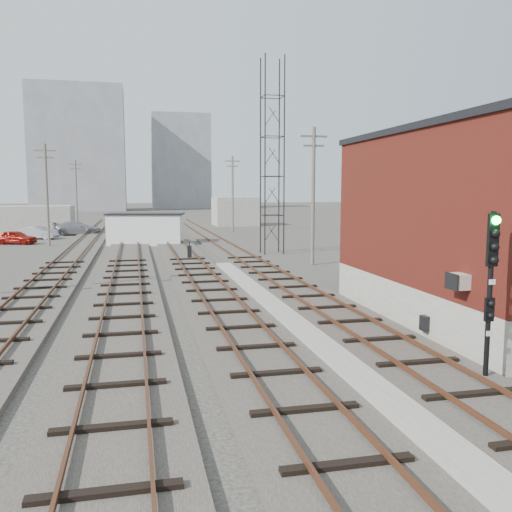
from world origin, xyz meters
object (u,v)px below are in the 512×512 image
object	(u,v)px
switch_stand	(189,252)
site_trailer	(146,229)
car_red	(16,237)
car_grey	(77,228)
signal_mast	(491,282)
car_silver	(38,233)

from	to	relation	value
switch_stand	site_trailer	distance (m)	12.47
car_red	car_grey	world-z (taller)	car_grey
signal_mast	car_red	world-z (taller)	signal_mast
car_grey	site_trailer	bearing A→B (deg)	-148.15
switch_stand	car_silver	world-z (taller)	switch_stand
car_silver	car_grey	bearing A→B (deg)	-14.95
site_trailer	car_red	world-z (taller)	site_trailer
switch_stand	car_silver	size ratio (longest dim) A/B	0.31
signal_mast	site_trailer	xyz separation A→B (m)	(-7.72, 38.56, -1.18)
signal_mast	car_red	distance (m)	45.98
site_trailer	car_silver	size ratio (longest dim) A/B	1.85
signal_mast	car_silver	bearing A→B (deg)	111.37
site_trailer	signal_mast	bearing A→B (deg)	-66.77
car_grey	car_red	bearing A→B (deg)	157.00
site_trailer	car_grey	size ratio (longest dim) A/B	1.39
signal_mast	car_red	bearing A→B (deg)	115.04
site_trailer	car_red	bearing A→B (deg)	177.25
switch_stand	car_grey	size ratio (longest dim) A/B	0.23
site_trailer	car_silver	xyz separation A→B (m)	(-10.58, 8.22, -0.80)
signal_mast	car_red	size ratio (longest dim) A/B	1.17
switch_stand	car_grey	bearing A→B (deg)	112.39
car_grey	signal_mast	bearing A→B (deg)	-161.69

